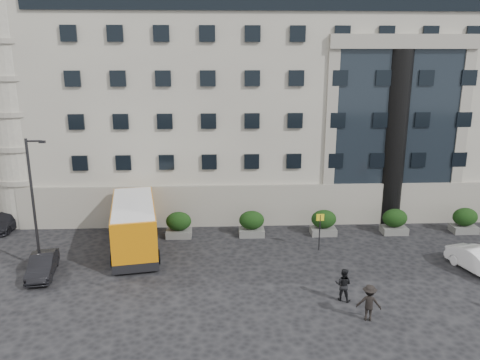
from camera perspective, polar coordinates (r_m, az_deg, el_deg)
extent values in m
plane|color=black|center=(26.77, -0.04, -12.98)|extent=(120.00, 120.00, 0.00)
cube|color=#9B9589|center=(46.32, 6.30, 10.44)|extent=(44.00, 24.00, 18.00)
cylinder|color=black|center=(36.85, 18.27, 4.74)|extent=(1.80, 1.80, 13.00)
cube|color=olive|center=(66.91, -26.00, 12.13)|extent=(13.00, 13.00, 22.00)
cube|color=#5D5D5B|center=(33.88, -7.44, -6.47)|extent=(1.80, 1.20, 0.50)
ellipsoid|color=black|center=(33.56, -7.49, -5.01)|extent=(1.80, 1.26, 1.34)
cube|color=#5D5D5B|center=(33.82, 1.42, -6.38)|extent=(1.80, 1.20, 0.50)
ellipsoid|color=black|center=(33.50, 1.43, -4.91)|extent=(1.80, 1.26, 1.34)
cube|color=#5D5D5B|center=(34.56, 10.11, -6.14)|extent=(1.80, 1.20, 0.50)
ellipsoid|color=black|center=(34.24, 10.18, -4.71)|extent=(1.80, 1.26, 1.34)
cube|color=#5D5D5B|center=(36.04, 18.24, -5.80)|extent=(1.80, 1.20, 0.50)
ellipsoid|color=black|center=(35.73, 18.36, -4.41)|extent=(1.80, 1.26, 1.34)
cube|color=#5D5D5B|center=(38.17, 25.60, -5.38)|extent=(1.80, 1.20, 0.50)
ellipsoid|color=black|center=(37.89, 25.75, -4.07)|extent=(1.80, 1.26, 1.34)
cylinder|color=#262628|center=(30.05, -23.86, -2.89)|extent=(0.16, 0.16, 8.00)
cylinder|color=#262628|center=(29.02, -23.83, 4.37)|extent=(0.90, 0.12, 0.12)
cube|color=black|center=(28.87, -22.98, 4.31)|extent=(0.35, 0.18, 0.14)
cylinder|color=#262628|center=(31.46, 9.67, -6.31)|extent=(0.08, 0.08, 2.50)
cube|color=yellow|center=(31.10, 9.76, -4.51)|extent=(0.50, 0.06, 0.45)
cube|color=#C57009|center=(31.62, -12.79, -5.13)|extent=(4.00, 8.15, 2.68)
cube|color=black|center=(32.14, -12.65, -7.55)|extent=(4.05, 8.20, 0.55)
cube|color=black|center=(31.53, -12.82, -4.65)|extent=(3.76, 6.47, 1.17)
cube|color=silver|center=(31.21, -12.93, -2.90)|extent=(3.80, 7.74, 0.18)
cylinder|color=black|center=(29.89, -15.21, -9.48)|extent=(0.43, 0.94, 0.90)
cylinder|color=black|center=(29.85, -10.02, -9.20)|extent=(0.43, 0.94, 0.90)
cylinder|color=black|center=(34.51, -14.91, -6.10)|extent=(0.43, 0.94, 0.90)
cylinder|color=black|center=(34.47, -10.44, -5.86)|extent=(0.43, 0.94, 0.90)
cube|color=#960A0D|center=(42.64, -17.14, -0.77)|extent=(2.74, 3.78, 2.41)
cube|color=#960A0D|center=(40.57, -18.50, -2.24)|extent=(2.34, 1.86, 1.64)
cube|color=black|center=(39.89, -18.94, -2.06)|extent=(1.83, 0.41, 0.77)
cylinder|color=black|center=(41.31, -19.69, -3.07)|extent=(0.38, 0.84, 0.81)
cylinder|color=black|center=(40.42, -17.00, -3.22)|extent=(0.38, 0.84, 0.81)
cylinder|color=black|center=(44.04, -17.90, -1.82)|extent=(0.38, 0.84, 0.81)
cylinder|color=black|center=(43.21, -15.34, -1.94)|extent=(0.38, 0.84, 0.81)
imported|color=black|center=(30.17, -22.94, -9.57)|extent=(1.94, 3.99, 1.26)
imported|color=black|center=(39.19, -26.52, -4.41)|extent=(2.13, 4.44, 1.25)
imported|color=black|center=(41.27, -24.47, -3.08)|extent=(2.47, 5.30, 1.47)
imported|color=white|center=(31.57, 27.19, -8.84)|extent=(2.63, 4.47, 1.39)
imported|color=black|center=(25.73, 12.48, -12.34)|extent=(1.08, 0.99, 1.79)
imported|color=black|center=(24.29, 15.45, -14.21)|extent=(1.32, 0.95, 1.85)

